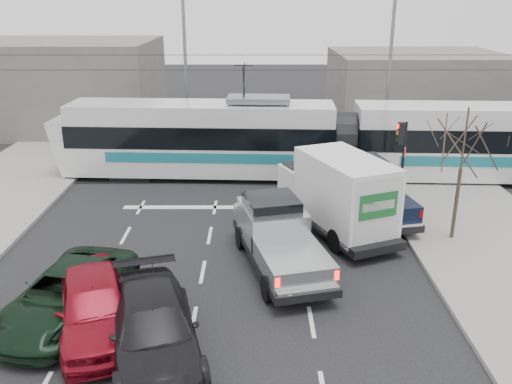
{
  "coord_description": "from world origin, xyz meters",
  "views": [
    {
      "loc": [
        0.08,
        -16.36,
        8.8
      ],
      "look_at": [
        0.12,
        3.02,
        1.8
      ],
      "focal_mm": 38.0,
      "sensor_mm": 36.0,
      "label": 1
    }
  ],
  "objects_px": {
    "bare_tree": "(464,145)",
    "street_lamp_far": "(182,64)",
    "dark_car": "(154,328)",
    "tram": "(343,140)",
    "street_lamp_near": "(386,68)",
    "box_truck": "(337,194)",
    "green_car": "(68,294)",
    "silver_pickup": "(277,235)",
    "red_car": "(94,305)",
    "navy_pickup": "(368,190)",
    "traffic_signal": "(402,145)"
  },
  "relations": [
    {
      "from": "traffic_signal",
      "to": "street_lamp_near",
      "type": "height_order",
      "value": "street_lamp_near"
    },
    {
      "from": "bare_tree",
      "to": "navy_pickup",
      "type": "distance_m",
      "value": 4.6
    },
    {
      "from": "tram",
      "to": "box_truck",
      "type": "height_order",
      "value": "tram"
    },
    {
      "from": "traffic_signal",
      "to": "green_car",
      "type": "distance_m",
      "value": 15.1
    },
    {
      "from": "bare_tree",
      "to": "tram",
      "type": "relative_size",
      "value": 0.18
    },
    {
      "from": "navy_pickup",
      "to": "red_car",
      "type": "bearing_deg",
      "value": -148.55
    },
    {
      "from": "navy_pickup",
      "to": "green_car",
      "type": "relative_size",
      "value": 1.1
    },
    {
      "from": "bare_tree",
      "to": "dark_car",
      "type": "xyz_separation_m",
      "value": [
        -10.13,
        -6.98,
        -3.01
      ]
    },
    {
      "from": "silver_pickup",
      "to": "traffic_signal",
      "type": "bearing_deg",
      "value": 32.39
    },
    {
      "from": "bare_tree",
      "to": "silver_pickup",
      "type": "distance_m",
      "value": 7.51
    },
    {
      "from": "traffic_signal",
      "to": "dark_car",
      "type": "relative_size",
      "value": 0.67
    },
    {
      "from": "bare_tree",
      "to": "tram",
      "type": "xyz_separation_m",
      "value": [
        -3.08,
        7.68,
        -1.78
      ]
    },
    {
      "from": "tram",
      "to": "green_car",
      "type": "xyz_separation_m",
      "value": [
        -9.83,
        -12.91,
        -1.27
      ]
    },
    {
      "from": "tram",
      "to": "dark_car",
      "type": "bearing_deg",
      "value": -112.85
    },
    {
      "from": "street_lamp_far",
      "to": "street_lamp_near",
      "type": "bearing_deg",
      "value": -9.87
    },
    {
      "from": "tram",
      "to": "red_car",
      "type": "distance_m",
      "value": 16.29
    },
    {
      "from": "street_lamp_near",
      "to": "tram",
      "type": "height_order",
      "value": "street_lamp_near"
    },
    {
      "from": "bare_tree",
      "to": "dark_car",
      "type": "height_order",
      "value": "bare_tree"
    },
    {
      "from": "navy_pickup",
      "to": "dark_car",
      "type": "relative_size",
      "value": 1.09
    },
    {
      "from": "street_lamp_far",
      "to": "green_car",
      "type": "distance_m",
      "value": 19.26
    },
    {
      "from": "silver_pickup",
      "to": "navy_pickup",
      "type": "distance_m",
      "value": 5.94
    },
    {
      "from": "traffic_signal",
      "to": "silver_pickup",
      "type": "relative_size",
      "value": 0.57
    },
    {
      "from": "tram",
      "to": "navy_pickup",
      "type": "xyz_separation_m",
      "value": [
        0.3,
        -5.13,
        -0.85
      ]
    },
    {
      "from": "street_lamp_far",
      "to": "green_car",
      "type": "relative_size",
      "value": 1.68
    },
    {
      "from": "street_lamp_far",
      "to": "tram",
      "type": "height_order",
      "value": "street_lamp_far"
    },
    {
      "from": "traffic_signal",
      "to": "street_lamp_far",
      "type": "bearing_deg",
      "value": 138.28
    },
    {
      "from": "box_truck",
      "to": "dark_car",
      "type": "distance_m",
      "value": 9.84
    },
    {
      "from": "red_car",
      "to": "tram",
      "type": "bearing_deg",
      "value": 36.9
    },
    {
      "from": "bare_tree",
      "to": "box_truck",
      "type": "distance_m",
      "value": 4.95
    },
    {
      "from": "traffic_signal",
      "to": "silver_pickup",
      "type": "distance_m",
      "value": 8.29
    },
    {
      "from": "navy_pickup",
      "to": "red_car",
      "type": "xyz_separation_m",
      "value": [
        -9.15,
        -8.5,
        -0.32
      ]
    },
    {
      "from": "street_lamp_near",
      "to": "box_truck",
      "type": "xyz_separation_m",
      "value": [
        -4.04,
        -10.57,
        -3.54
      ]
    },
    {
      "from": "green_car",
      "to": "dark_car",
      "type": "height_order",
      "value": "dark_car"
    },
    {
      "from": "tram",
      "to": "silver_pickup",
      "type": "height_order",
      "value": "tram"
    },
    {
      "from": "red_car",
      "to": "silver_pickup",
      "type": "bearing_deg",
      "value": 18.06
    },
    {
      "from": "traffic_signal",
      "to": "street_lamp_far",
      "type": "xyz_separation_m",
      "value": [
        -10.66,
        9.5,
        2.37
      ]
    },
    {
      "from": "traffic_signal",
      "to": "red_car",
      "type": "bearing_deg",
      "value": -137.4
    },
    {
      "from": "navy_pickup",
      "to": "dark_car",
      "type": "xyz_separation_m",
      "value": [
        -7.34,
        -9.54,
        -0.38
      ]
    },
    {
      "from": "bare_tree",
      "to": "street_lamp_near",
      "type": "xyz_separation_m",
      "value": [
        -0.29,
        11.5,
        1.32
      ]
    },
    {
      "from": "red_car",
      "to": "green_car",
      "type": "bearing_deg",
      "value": 123.62
    },
    {
      "from": "box_truck",
      "to": "silver_pickup",
      "type": "bearing_deg",
      "value": -153.41
    },
    {
      "from": "bare_tree",
      "to": "street_lamp_far",
      "type": "relative_size",
      "value": 0.56
    },
    {
      "from": "bare_tree",
      "to": "red_car",
      "type": "relative_size",
      "value": 1.01
    },
    {
      "from": "street_lamp_near",
      "to": "tram",
      "type": "bearing_deg",
      "value": -126.22
    },
    {
      "from": "silver_pickup",
      "to": "street_lamp_near",
      "type": "bearing_deg",
      "value": 50.37
    },
    {
      "from": "silver_pickup",
      "to": "street_lamp_far",
      "type": "bearing_deg",
      "value": 94.31
    },
    {
      "from": "traffic_signal",
      "to": "tram",
      "type": "bearing_deg",
      "value": 117.97
    },
    {
      "from": "tram",
      "to": "green_car",
      "type": "bearing_deg",
      "value": -124.47
    },
    {
      "from": "street_lamp_near",
      "to": "navy_pickup",
      "type": "height_order",
      "value": "street_lamp_near"
    },
    {
      "from": "traffic_signal",
      "to": "green_car",
      "type": "bearing_deg",
      "value": -141.95
    }
  ]
}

